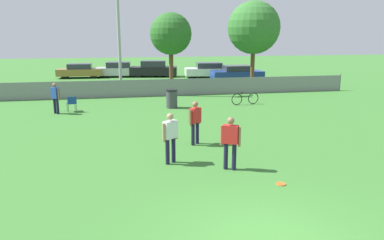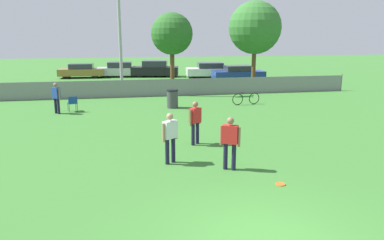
{
  "view_description": "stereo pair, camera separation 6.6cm",
  "coord_description": "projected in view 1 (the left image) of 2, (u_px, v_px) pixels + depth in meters",
  "views": [
    {
      "loc": [
        -2.69,
        -6.1,
        3.96
      ],
      "look_at": [
        -0.27,
        6.29,
        1.05
      ],
      "focal_mm": 35.0,
      "sensor_mm": 36.0,
      "label": 1
    },
    {
      "loc": [
        -2.62,
        -6.11,
        3.96
      ],
      "look_at": [
        -0.27,
        6.29,
        1.05
      ],
      "focal_mm": 35.0,
      "sensor_mm": 36.0,
      "label": 2
    }
  ],
  "objects": [
    {
      "name": "parked_car_blue",
      "position": [
        237.0,
        73.0,
        32.47
      ],
      "size": [
        4.45,
        1.88,
        1.3
      ],
      "rotation": [
        0.0,
        0.0,
        -0.01
      ],
      "color": "black",
      "rests_on": "ground_plane"
    },
    {
      "name": "bicycle_sideline",
      "position": [
        245.0,
        99.0,
        21.44
      ],
      "size": [
        1.68,
        0.44,
        0.7
      ],
      "rotation": [
        0.0,
        0.0,
        0.11
      ],
      "color": "black",
      "rests_on": "ground_plane"
    },
    {
      "name": "tree_far_right",
      "position": [
        254.0,
        28.0,
        28.36
      ],
      "size": [
        3.99,
        3.99,
        6.43
      ],
      "color": "brown",
      "rests_on": "ground_plane"
    },
    {
      "name": "light_pole",
      "position": [
        118.0,
        7.0,
        23.64
      ],
      "size": [
        0.9,
        0.36,
        9.69
      ],
      "color": "#9E9EA3",
      "rests_on": "ground_plane"
    },
    {
      "name": "folding_chair_sideline",
      "position": [
        72.0,
        103.0,
        19.39
      ],
      "size": [
        0.56,
        0.57,
        0.81
      ],
      "rotation": [
        0.0,
        0.0,
        3.43
      ],
      "color": "#333338",
      "rests_on": "ground_plane"
    },
    {
      "name": "player_receiver_white",
      "position": [
        170.0,
        134.0,
        11.54
      ],
      "size": [
        0.52,
        0.44,
        1.6
      ],
      "rotation": [
        0.0,
        0.0,
        0.61
      ],
      "color": "#191933",
      "rests_on": "ground_plane"
    },
    {
      "name": "parked_car_silver",
      "position": [
        119.0,
        70.0,
        35.23
      ],
      "size": [
        4.34,
        2.11,
        1.39
      ],
      "rotation": [
        0.0,
        0.0,
        -0.07
      ],
      "color": "black",
      "rests_on": "ground_plane"
    },
    {
      "name": "player_thrower_red",
      "position": [
        195.0,
        120.0,
        13.54
      ],
      "size": [
        0.49,
        0.46,
        1.6
      ],
      "rotation": [
        0.0,
        0.0,
        0.7
      ],
      "color": "#191933",
      "rests_on": "ground_plane"
    },
    {
      "name": "fence_backline",
      "position": [
        162.0,
        88.0,
        24.32
      ],
      "size": [
        25.67,
        0.07,
        1.21
      ],
      "color": "gray",
      "rests_on": "ground_plane"
    },
    {
      "name": "frisbee_disc",
      "position": [
        281.0,
        184.0,
        10.08
      ],
      "size": [
        0.27,
        0.27,
        0.03
      ],
      "color": "#E5591E",
      "rests_on": "ground_plane"
    },
    {
      "name": "parked_car_tan",
      "position": [
        80.0,
        71.0,
        34.4
      ],
      "size": [
        4.11,
        1.85,
        1.3
      ],
      "rotation": [
        0.0,
        0.0,
        -0.03
      ],
      "color": "black",
      "rests_on": "ground_plane"
    },
    {
      "name": "parked_car_white",
      "position": [
        209.0,
        70.0,
        34.87
      ],
      "size": [
        4.51,
        2.15,
        1.36
      ],
      "rotation": [
        0.0,
        0.0,
        -0.07
      ],
      "color": "black",
      "rests_on": "ground_plane"
    },
    {
      "name": "tree_near_pole",
      "position": [
        171.0,
        34.0,
        27.06
      ],
      "size": [
        3.03,
        3.03,
        5.49
      ],
      "color": "brown",
      "rests_on": "ground_plane"
    },
    {
      "name": "trash_bin",
      "position": [
        172.0,
        99.0,
        20.42
      ],
      "size": [
        0.64,
        0.64,
        1.01
      ],
      "color": "#3F3F44",
      "rests_on": "ground_plane"
    },
    {
      "name": "parked_car_dark",
      "position": [
        154.0,
        69.0,
        35.3
      ],
      "size": [
        4.61,
        2.5,
        1.51
      ],
      "rotation": [
        0.0,
        0.0,
        -0.18
      ],
      "color": "black",
      "rests_on": "ground_plane"
    },
    {
      "name": "spectator_in_blue",
      "position": [
        55.0,
        96.0,
        18.81
      ],
      "size": [
        0.46,
        0.46,
        1.58
      ],
      "rotation": [
        0.0,
        0.0,
        2.34
      ],
      "color": "#191933",
      "rests_on": "ground_plane"
    },
    {
      "name": "player_defender_red",
      "position": [
        230.0,
        139.0,
        11.0
      ],
      "size": [
        0.55,
        0.41,
        1.6
      ],
      "rotation": [
        0.0,
        0.0,
        -0.5
      ],
      "color": "#191933",
      "rests_on": "ground_plane"
    }
  ]
}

